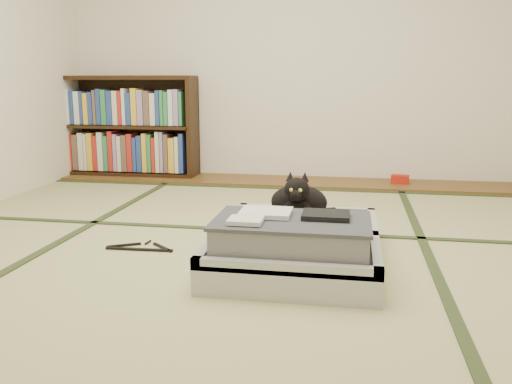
# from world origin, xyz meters

# --- Properties ---
(floor) EXTENTS (4.50, 4.50, 0.00)m
(floor) POSITION_xyz_m (0.00, 0.00, 0.00)
(floor) COLOR tan
(floor) RESTS_ON ground
(wood_strip) EXTENTS (4.00, 0.50, 0.02)m
(wood_strip) POSITION_xyz_m (0.00, 2.00, 0.01)
(wood_strip) COLOR brown
(wood_strip) RESTS_ON ground
(red_item) EXTENTS (0.16, 0.11, 0.07)m
(red_item) POSITION_xyz_m (1.01, 2.03, 0.06)
(red_item) COLOR #AB1A0D
(red_item) RESTS_ON wood_strip
(tatami_borders) EXTENTS (4.00, 4.50, 0.01)m
(tatami_borders) POSITION_xyz_m (0.00, 0.49, 0.00)
(tatami_borders) COLOR #2D381E
(tatami_borders) RESTS_ON ground
(bookcase) EXTENTS (1.32, 0.30, 0.92)m
(bookcase) POSITION_xyz_m (-1.48, 2.07, 0.45)
(bookcase) COLOR black
(bookcase) RESTS_ON wood_strip
(suitcase) EXTENTS (0.78, 1.05, 0.31)m
(suitcase) POSITION_xyz_m (0.34, -0.16, 0.11)
(suitcase) COLOR #ADACB1
(suitcase) RESTS_ON floor
(cat) EXTENTS (0.35, 0.35, 0.28)m
(cat) POSITION_xyz_m (0.32, 0.13, 0.26)
(cat) COLOR black
(cat) RESTS_ON suitcase
(cable_coil) EXTENTS (0.11, 0.11, 0.03)m
(cable_coil) POSITION_xyz_m (0.50, 0.16, 0.16)
(cable_coil) COLOR white
(cable_coil) RESTS_ON suitcase
(hanger) EXTENTS (0.38, 0.18, 0.01)m
(hanger) POSITION_xyz_m (-0.50, -0.06, 0.01)
(hanger) COLOR black
(hanger) RESTS_ON floor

